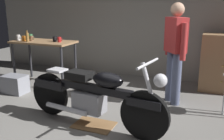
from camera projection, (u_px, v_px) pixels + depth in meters
name	position (u px, v px, depth m)	size (l,w,h in m)	color
ground_plane	(94.00, 128.00, 3.51)	(12.00, 12.00, 0.00)	gray
back_wall	(149.00, 8.00, 5.63)	(8.00, 0.12, 3.10)	gray
workbench	(44.00, 46.00, 5.31)	(1.30, 0.64, 0.90)	#99724C
motorcycle	(93.00, 95.00, 3.47)	(2.18, 0.64, 1.00)	black
person_standing	(175.00, 49.00, 4.20)	(0.41, 0.47, 1.67)	slate
wooden_dresser	(223.00, 63.00, 4.85)	(0.80, 0.47, 1.10)	#99724C
drip_tray	(94.00, 125.00, 3.59)	(0.56, 0.40, 0.01)	olive
storage_bin	(15.00, 84.00, 4.85)	(0.44, 0.32, 0.34)	gray
mug_green_speckled	(31.00, 36.00, 5.58)	(0.12, 0.09, 0.11)	#3D7F4C
mug_black_matte	(55.00, 39.00, 5.22)	(0.12, 0.09, 0.10)	black
mug_orange_travel	(24.00, 39.00, 5.26)	(0.11, 0.08, 0.11)	orange
mug_white_ceramic	(18.00, 38.00, 5.37)	(0.12, 0.08, 0.11)	white
mug_brown_stoneware	(31.00, 38.00, 5.29)	(0.11, 0.08, 0.10)	brown
mug_red_diner	(60.00, 40.00, 5.13)	(0.11, 0.08, 0.10)	red
bottle	(27.00, 37.00, 5.18)	(0.06, 0.06, 0.24)	olive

